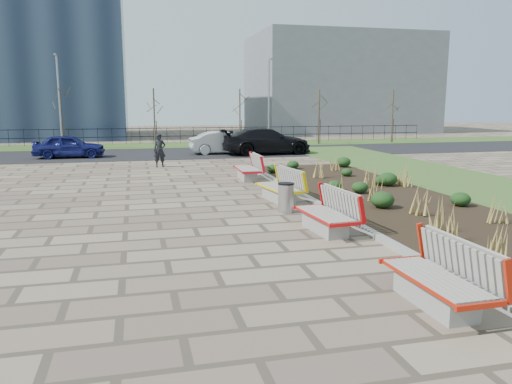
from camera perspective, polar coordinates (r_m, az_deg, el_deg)
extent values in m
plane|color=#816F58|center=(9.37, -4.66, -8.99)|extent=(120.00, 120.00, 0.00)
cube|color=black|center=(15.99, 15.03, -1.06)|extent=(4.50, 18.00, 0.10)
cube|color=gray|center=(15.02, 7.20, -1.40)|extent=(0.16, 18.00, 0.15)
cube|color=#33511E|center=(36.90, -11.52, 5.23)|extent=(80.00, 5.00, 0.04)
cube|color=black|center=(30.93, -11.08, 4.31)|extent=(80.00, 7.00, 0.02)
cylinder|color=#B2B2B7|center=(14.09, 3.43, -0.71)|extent=(0.44, 0.44, 0.83)
imported|color=black|center=(24.46, -10.96, 4.67)|extent=(0.61, 0.43, 1.61)
imported|color=navy|center=(29.95, -20.58, 4.94)|extent=(3.84, 1.56, 1.31)
imported|color=#9FA2A6|center=(30.42, -3.77, 5.66)|extent=(4.09, 1.52, 1.34)
imported|color=black|center=(30.03, 1.22, 5.83)|extent=(5.50, 2.53, 1.56)
cube|color=slate|center=(55.09, 9.41, 12.05)|extent=(18.00, 12.00, 10.00)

